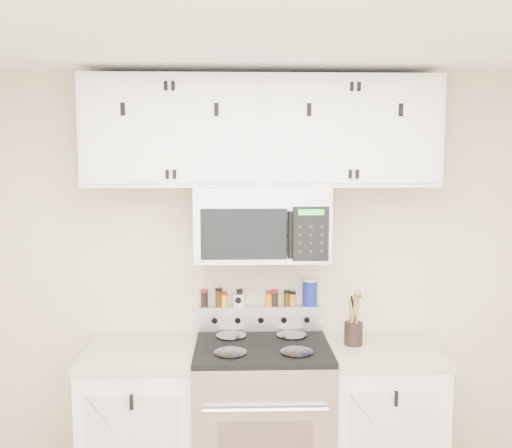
% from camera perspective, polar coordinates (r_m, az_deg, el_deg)
% --- Properties ---
extents(back_wall, '(3.50, 0.01, 2.50)m').
position_cam_1_polar(back_wall, '(3.53, 0.43, -5.69)').
color(back_wall, '#BCAA8D').
rests_on(back_wall, floor).
extents(range, '(0.76, 0.65, 1.10)m').
position_cam_1_polar(range, '(3.48, 0.63, -19.20)').
color(range, '#B7B7BA').
rests_on(range, floor).
extents(base_cabinet_left, '(0.64, 0.62, 0.92)m').
position_cam_1_polar(base_cabinet_left, '(3.55, -11.25, -19.22)').
color(base_cabinet_left, white).
rests_on(base_cabinet_left, floor).
extents(base_cabinet_right, '(0.64, 0.62, 0.92)m').
position_cam_1_polar(base_cabinet_right, '(3.60, 12.28, -18.86)').
color(base_cabinet_right, white).
rests_on(base_cabinet_right, floor).
extents(microwave, '(0.76, 0.44, 0.42)m').
position_cam_1_polar(microwave, '(3.28, 0.57, 0.10)').
color(microwave, '#9E9EA3').
rests_on(microwave, back_wall).
extents(upper_cabinets, '(2.00, 0.35, 0.62)m').
position_cam_1_polar(upper_cabinets, '(3.29, 0.56, 9.18)').
color(upper_cabinets, white).
rests_on(upper_cabinets, back_wall).
extents(utensil_crock, '(0.11, 0.11, 0.31)m').
position_cam_1_polar(utensil_crock, '(3.42, 9.72, -10.55)').
color(utensil_crock, black).
rests_on(utensil_crock, base_cabinet_right).
extents(kitchen_timer, '(0.07, 0.06, 0.07)m').
position_cam_1_polar(kitchen_timer, '(3.52, -1.80, -7.61)').
color(kitchen_timer, silver).
rests_on(kitchen_timer, range).
extents(salt_canister, '(0.09, 0.09, 0.17)m').
position_cam_1_polar(salt_canister, '(3.54, 5.42, -6.81)').
color(salt_canister, navy).
rests_on(salt_canister, range).
extents(spice_jar_0, '(0.05, 0.05, 0.10)m').
position_cam_1_polar(spice_jar_0, '(3.52, -5.20, -7.37)').
color(spice_jar_0, black).
rests_on(spice_jar_0, range).
extents(spice_jar_1, '(0.04, 0.04, 0.11)m').
position_cam_1_polar(spice_jar_1, '(3.52, -3.76, -7.31)').
color(spice_jar_1, '#3D240E').
rests_on(spice_jar_1, range).
extents(spice_jar_2, '(0.04, 0.04, 0.09)m').
position_cam_1_polar(spice_jar_2, '(3.52, -3.20, -7.51)').
color(spice_jar_2, gold).
rests_on(spice_jar_2, range).
extents(spice_jar_3, '(0.04, 0.04, 0.11)m').
position_cam_1_polar(spice_jar_3, '(3.52, -1.65, -7.36)').
color(spice_jar_3, black).
rests_on(spice_jar_3, range).
extents(spice_jar_4, '(0.04, 0.04, 0.09)m').
position_cam_1_polar(spice_jar_4, '(3.52, 1.30, -7.45)').
color(spice_jar_4, '#C68C17').
rests_on(spice_jar_4, range).
extents(spice_jar_5, '(0.04, 0.04, 0.10)m').
position_cam_1_polar(spice_jar_5, '(3.53, 1.85, -7.38)').
color(spice_jar_5, black).
rests_on(spice_jar_5, range).
extents(spice_jar_6, '(0.04, 0.04, 0.10)m').
position_cam_1_polar(spice_jar_6, '(3.53, 3.12, -7.40)').
color(spice_jar_6, '#432E10').
rests_on(spice_jar_6, range).
extents(spice_jar_7, '(0.04, 0.04, 0.09)m').
position_cam_1_polar(spice_jar_7, '(3.54, 3.67, -7.43)').
color(spice_jar_7, orange).
rests_on(spice_jar_7, range).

